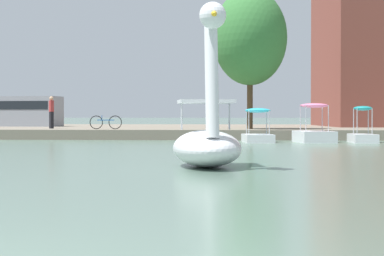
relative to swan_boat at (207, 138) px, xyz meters
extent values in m
cube|color=slate|center=(-2.10, 28.02, -0.41)|extent=(137.22, 21.04, 0.48)
ellipsoid|color=white|center=(-0.02, 0.10, -0.23)|extent=(2.02, 3.52, 0.84)
cylinder|color=white|center=(0.15, -0.95, 1.32)|extent=(0.39, 0.74, 2.61)
sphere|color=white|center=(0.18, -1.16, 2.62)|extent=(0.65, 0.65, 0.57)
cone|color=yellow|center=(0.21, -1.39, 2.62)|extent=(0.37, 0.44, 0.31)
cube|color=white|center=(-0.06, 0.36, 0.84)|extent=(1.44, 1.59, 0.08)
cylinder|color=silver|center=(-0.61, 0.28, 0.51)|extent=(0.04, 0.04, 0.65)
cylinder|color=silver|center=(0.49, 0.45, 0.51)|extent=(0.04, 0.04, 0.65)
cube|color=white|center=(1.39, 15.19, -0.48)|extent=(1.45, 2.25, 0.35)
ellipsoid|color=#2DB7D1|center=(1.39, 15.19, 0.73)|extent=(1.22, 1.11, 0.20)
cylinder|color=#B7B7BF|center=(0.91, 15.52, 0.21)|extent=(0.04, 0.04, 1.03)
cylinder|color=#B7B7BF|center=(1.78, 15.63, 0.21)|extent=(0.04, 0.04, 1.03)
cylinder|color=#B7B7BF|center=(1.00, 14.74, 0.21)|extent=(0.04, 0.04, 1.03)
cylinder|color=#B7B7BF|center=(1.88, 14.86, 0.21)|extent=(0.04, 0.04, 1.03)
cube|color=white|center=(3.84, 15.44, -0.41)|extent=(1.80, 2.49, 0.49)
ellipsoid|color=pink|center=(3.84, 15.44, 0.94)|extent=(1.42, 1.42, 0.20)
cylinder|color=#B7B7BF|center=(3.27, 15.84, 0.39)|extent=(0.04, 0.04, 1.11)
cylinder|color=#B7B7BF|center=(4.24, 16.01, 0.39)|extent=(0.04, 0.04, 1.11)
cylinder|color=#B7B7BF|center=(3.44, 14.88, 0.39)|extent=(0.04, 0.04, 1.11)
cylinder|color=#B7B7BF|center=(4.40, 15.04, 0.39)|extent=(0.04, 0.04, 1.11)
cube|color=white|center=(5.88, 15.17, -0.47)|extent=(1.11, 1.87, 0.37)
ellipsoid|color=teal|center=(5.88, 15.17, 0.81)|extent=(0.85, 0.95, 0.20)
cylinder|color=#B7B7BF|center=(5.54, 15.51, 0.26)|extent=(0.04, 0.04, 1.10)
cylinder|color=#B7B7BF|center=(6.17, 15.55, 0.26)|extent=(0.04, 0.04, 1.10)
cylinder|color=#B7B7BF|center=(5.58, 14.79, 0.26)|extent=(0.04, 0.04, 1.10)
cylinder|color=#B7B7BF|center=(6.21, 14.82, 0.26)|extent=(0.04, 0.04, 1.10)
cylinder|color=#4C3823|center=(1.08, 20.27, 1.82)|extent=(0.29, 0.29, 3.99)
ellipsoid|color=#387538|center=(1.08, 20.27, 4.44)|extent=(4.09, 4.80, 4.83)
cube|color=black|center=(-9.21, 20.68, 0.26)|extent=(0.26, 0.26, 0.87)
cube|color=#A53333|center=(-9.21, 20.68, 0.99)|extent=(0.29, 0.29, 0.58)
sphere|color=tan|center=(-9.21, 20.68, 1.39)|extent=(0.21, 0.21, 0.21)
torus|color=black|center=(-5.57, 19.11, 0.16)|extent=(0.68, 0.09, 0.68)
torus|color=black|center=(-6.53, 19.19, 0.16)|extent=(0.68, 0.09, 0.68)
cube|color=#1E59A5|center=(-6.05, 19.15, 0.28)|extent=(0.87, 0.11, 0.04)
cylinder|color=#1E59A5|center=(-6.24, 19.16, 0.37)|extent=(0.03, 0.03, 0.29)
cube|color=gray|center=(-12.81, 27.69, 0.75)|extent=(4.71, 2.66, 1.85)
cube|color=black|center=(-12.81, 27.69, 1.12)|extent=(4.37, 2.64, 0.52)
camera|label=1|loc=(0.88, -16.51, 0.53)|focal=68.23mm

